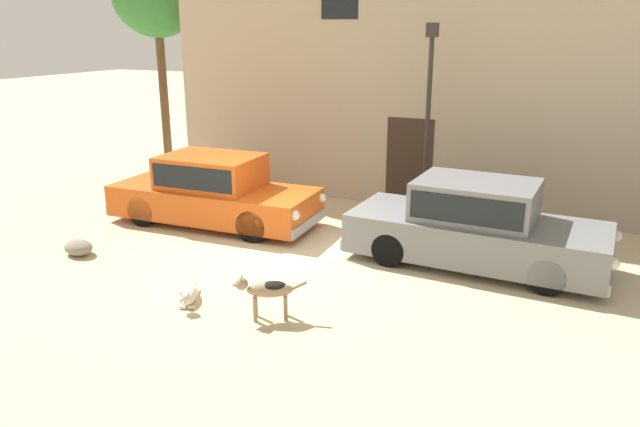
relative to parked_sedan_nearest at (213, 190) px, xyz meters
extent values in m
plane|color=#CCB78E|center=(2.22, -1.29, -0.73)|extent=(80.00, 80.00, 0.00)
cube|color=#D15619|center=(0.01, 0.00, -0.25)|extent=(4.49, 1.88, 0.66)
cube|color=#D15619|center=(-0.03, 0.00, 0.42)|extent=(2.09, 1.55, 0.68)
cube|color=black|center=(-0.03, 0.00, 0.43)|extent=(1.93, 1.57, 0.48)
cube|color=#999BA0|center=(2.21, 0.08, -0.47)|extent=(0.18, 1.69, 0.20)
cube|color=#999BA0|center=(-2.18, -0.08, -0.47)|extent=(0.18, 1.69, 0.20)
sphere|color=silver|center=(2.21, 0.76, -0.10)|extent=(0.20, 0.20, 0.20)
sphere|color=silver|center=(2.26, -0.60, -0.10)|extent=(0.20, 0.20, 0.20)
cube|color=red|center=(-2.21, 0.66, -0.09)|extent=(0.05, 0.18, 0.18)
cube|color=red|center=(-2.15, -0.82, -0.09)|extent=(0.05, 0.18, 0.18)
cylinder|color=black|center=(1.31, 0.81, -0.41)|extent=(0.66, 0.22, 0.65)
cylinder|color=black|center=(1.37, -0.71, -0.41)|extent=(0.66, 0.22, 0.65)
cylinder|color=black|center=(-1.34, 0.71, -0.41)|extent=(0.66, 0.22, 0.65)
cylinder|color=black|center=(-1.29, -0.81, -0.41)|extent=(0.66, 0.22, 0.65)
cube|color=slate|center=(5.60, -0.08, -0.23)|extent=(4.51, 1.96, 0.70)
cube|color=slate|center=(5.55, -0.08, 0.46)|extent=(2.11, 1.61, 0.68)
cube|color=black|center=(5.55, -0.08, 0.47)|extent=(1.94, 1.63, 0.47)
cube|color=#999BA0|center=(7.79, -0.18, -0.47)|extent=(0.20, 1.73, 0.20)
cube|color=#999BA0|center=(3.40, 0.02, -0.47)|extent=(0.20, 1.73, 0.20)
sphere|color=silver|center=(7.85, 0.52, -0.07)|extent=(0.20, 0.20, 0.20)
sphere|color=silver|center=(7.79, -0.88, -0.07)|extent=(0.20, 0.20, 0.20)
cube|color=red|center=(3.44, 0.78, -0.05)|extent=(0.05, 0.18, 0.18)
cube|color=red|center=(3.37, -0.74, -0.05)|extent=(0.05, 0.18, 0.18)
cylinder|color=black|center=(6.96, 0.64, -0.43)|extent=(0.62, 0.23, 0.61)
cylinder|color=black|center=(6.89, -0.92, -0.43)|extent=(0.62, 0.23, 0.61)
cylinder|color=black|center=(4.31, 0.76, -0.43)|extent=(0.62, 0.23, 0.61)
cylinder|color=black|center=(4.23, -0.80, -0.43)|extent=(0.62, 0.23, 0.61)
cube|color=tan|center=(6.17, 5.90, 2.83)|extent=(17.93, 5.94, 7.13)
cube|color=#38281E|center=(3.48, 2.92, 0.32)|extent=(1.10, 0.02, 2.10)
cylinder|color=beige|center=(2.06, -3.71, -0.70)|extent=(0.12, 0.10, 0.06)
cylinder|color=beige|center=(1.95, -3.76, -0.70)|extent=(0.12, 0.10, 0.06)
ellipsoid|color=beige|center=(1.89, -3.49, -0.62)|extent=(0.43, 0.61, 0.22)
sphere|color=beige|center=(2.04, -3.82, -0.52)|extent=(0.18, 0.18, 0.18)
cone|color=beige|center=(2.08, -3.90, -0.53)|extent=(0.14, 0.14, 0.10)
cone|color=beige|center=(2.09, -3.79, -0.44)|extent=(0.09, 0.09, 0.08)
cone|color=beige|center=(1.99, -3.84, -0.44)|extent=(0.09, 0.09, 0.08)
cylinder|color=beige|center=(1.73, -3.17, -0.60)|extent=(0.13, 0.21, 0.06)
cylinder|color=#997F60|center=(3.15, -3.65, -0.54)|extent=(0.06, 0.06, 0.38)
cylinder|color=#997F60|center=(3.06, -3.49, -0.54)|extent=(0.06, 0.06, 0.38)
cylinder|color=#997F60|center=(3.53, -3.45, -0.54)|extent=(0.06, 0.06, 0.38)
cylinder|color=#997F60|center=(3.45, -3.29, -0.54)|extent=(0.06, 0.06, 0.38)
ellipsoid|color=#997F60|center=(3.30, -3.47, -0.27)|extent=(0.71, 0.53, 0.22)
ellipsoid|color=black|center=(3.34, -3.45, -0.21)|extent=(0.44, 0.37, 0.12)
sphere|color=#997F60|center=(2.94, -3.66, -0.17)|extent=(0.19, 0.19, 0.19)
cone|color=#997F60|center=(2.85, -3.70, -0.19)|extent=(0.14, 0.14, 0.10)
cone|color=#997F60|center=(2.97, -3.71, -0.09)|extent=(0.09, 0.09, 0.08)
cone|color=#997F60|center=(2.91, -3.61, -0.09)|extent=(0.09, 0.09, 0.08)
cylinder|color=#997F60|center=(3.67, -3.27, -0.22)|extent=(0.23, 0.15, 0.14)
cylinder|color=#2D2B28|center=(4.10, 1.99, 1.22)|extent=(0.10, 0.10, 3.89)
cube|color=#2D2B28|center=(4.10, 1.99, 3.30)|extent=(0.22, 0.22, 0.28)
sphere|color=silver|center=(4.10, 1.99, 3.30)|extent=(0.18, 0.18, 0.18)
cylinder|color=brown|center=(-4.22, 3.85, 1.29)|extent=(0.25, 0.25, 4.05)
ellipsoid|color=gray|center=(-1.24, -2.68, -0.59)|extent=(0.71, 0.59, 0.28)
camera|label=1|loc=(7.22, -10.38, 3.33)|focal=33.60mm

